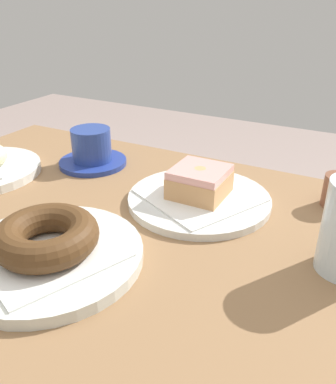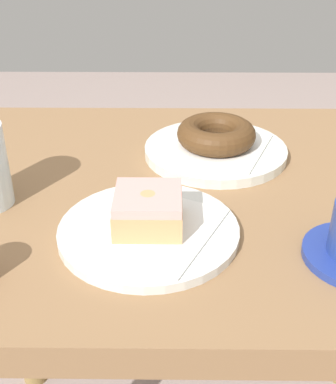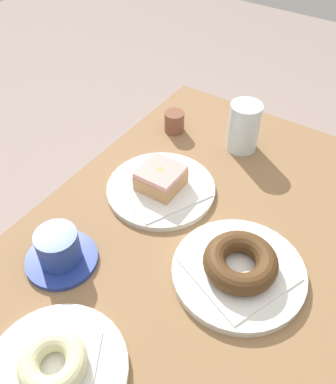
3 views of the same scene
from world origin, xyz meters
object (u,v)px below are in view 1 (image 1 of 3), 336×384
Objects in this scene: plate_chocolate_ring at (50,256)px; donut_chocolate_ring at (46,236)px; donut_glazed_square at (200,182)px; coffee_cup at (92,150)px; plate_glazed_square at (199,199)px.

donut_chocolate_ring is (-0.00, 0.00, 0.03)m from plate_chocolate_ring.
donut_chocolate_ring is (0.10, 0.24, 0.00)m from donut_glazed_square.
plate_chocolate_ring is (0.10, 0.24, -0.03)m from donut_glazed_square.
coffee_cup is at bearing -62.02° from donut_chocolate_ring.
plate_glazed_square is at bearing 169.26° from coffee_cup.
plate_chocolate_ring is 0.03m from donut_chocolate_ring.
donut_glazed_square is at bearing -113.44° from plate_chocolate_ring.
plate_chocolate_ring is at bearing 66.56° from plate_glazed_square.
donut_chocolate_ring is 0.98× the size of coffee_cup.
coffee_cup reaches higher than donut_glazed_square.
plate_glazed_square is 0.97× the size of plate_chocolate_ring.
donut_chocolate_ring is at bearing 66.56° from donut_glazed_square.
donut_glazed_square is 0.26m from coffee_cup.
donut_glazed_square is at bearing 169.26° from coffee_cup.
plate_chocolate_ring reaches higher than plate_glazed_square.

